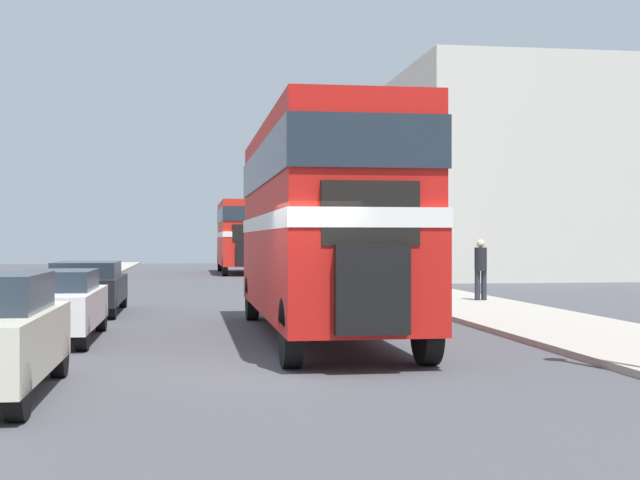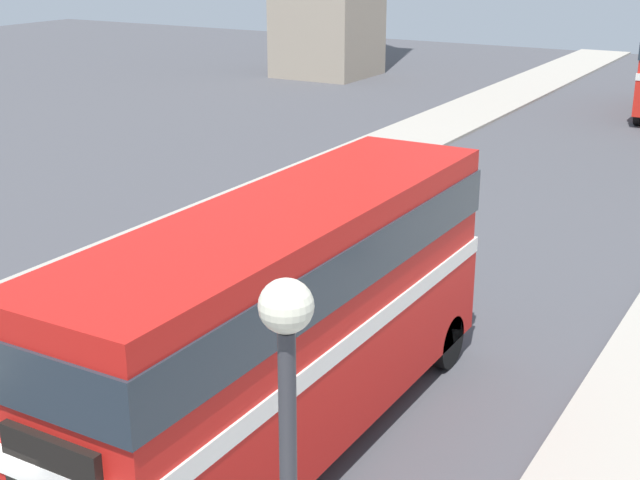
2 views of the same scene
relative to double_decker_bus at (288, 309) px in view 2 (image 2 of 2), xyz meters
name	(u,v)px [view 2 (image 2 of 2)]	position (x,y,z in m)	size (l,w,h in m)	color
double_decker_bus	(288,309)	(0.00, 0.00, 0.00)	(2.43, 10.19, 4.18)	red
car_parked_mid	(67,336)	(-5.17, 0.21, -1.77)	(1.69, 4.33, 1.35)	white
car_parked_far	(252,241)	(-5.26, 6.62, -1.77)	(1.84, 4.69, 1.36)	black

